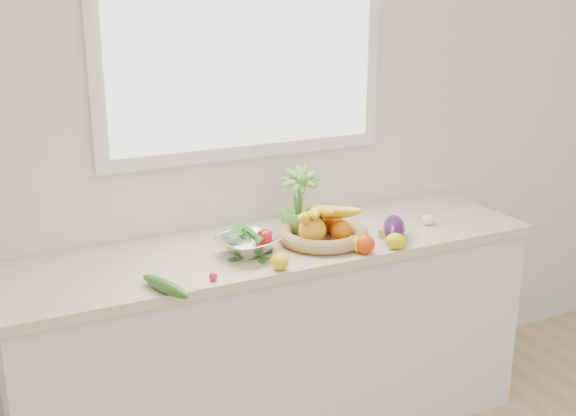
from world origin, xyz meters
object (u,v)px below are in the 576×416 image
potted_herb (299,203)px  fruit_basket (322,229)px  apple (265,240)px  eggplant (394,228)px  cucumber (165,286)px  colander_with_spinach (248,240)px

potted_herb → fruit_basket: size_ratio=0.71×
apple → eggplant: 0.55m
apple → potted_herb: size_ratio=0.28×
fruit_basket → cucumber: bearing=-164.2°
eggplant → fruit_basket: 0.30m
eggplant → potted_herb: size_ratio=0.78×
apple → colander_with_spinach: (-0.09, -0.03, 0.02)m
cucumber → fruit_basket: size_ratio=0.60×
fruit_basket → colander_with_spinach: (-0.34, -0.01, 0.01)m
fruit_basket → colander_with_spinach: 0.34m
cucumber → fruit_basket: (0.74, 0.21, 0.03)m
fruit_basket → colander_with_spinach: size_ratio=1.56×
apple → fruit_basket: (0.25, -0.02, 0.01)m
cucumber → potted_herb: bearing=26.7°
cucumber → potted_herb: (0.70, 0.35, 0.11)m
apple → eggplant: size_ratio=0.36×
potted_herb → colander_with_spinach: 0.35m
eggplant → cucumber: (-1.02, -0.10, -0.02)m
potted_herb → colander_with_spinach: (-0.30, -0.15, -0.07)m
colander_with_spinach → eggplant: bearing=-9.0°
apple → potted_herb: potted_herb is taller
eggplant → cucumber: size_ratio=0.92×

